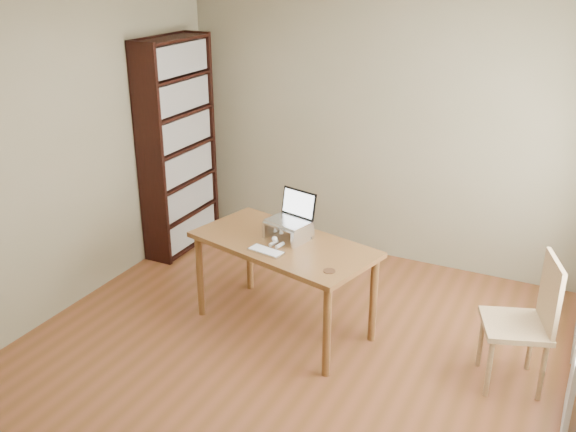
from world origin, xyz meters
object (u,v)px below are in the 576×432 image
Objects in this scene: bookshelf at (178,147)px; laptop at (291,213)px; chair at (528,320)px; cat at (292,230)px; keyboard at (266,251)px; desk at (283,253)px.

bookshelf is 5.79× the size of laptop.
chair is at bearing 11.22° from laptop.
laptop is 1.86m from chair.
bookshelf is at bearing 163.41° from cat.
keyboard is (-0.03, -0.36, -0.18)m from laptop.
bookshelf reaches higher than chair.
cat is at bearing -46.16° from laptop.
chair is at bearing 15.53° from desk.
chair is (1.80, -0.06, -0.29)m from cat.
laptop is at bearing 104.00° from desk.
chair is (3.43, -0.89, -0.53)m from bookshelf.
chair reaches higher than desk.
bookshelf is 1.92m from desk.
laptop reaches higher than cat.
bookshelf is 1.36× the size of desk.
bookshelf reaches higher than cat.
laptop is at bearing 157.92° from chair.
bookshelf is at bearing 163.82° from desk.
chair is at bearing 8.38° from cat.
cat is (1.64, -0.83, -0.24)m from bookshelf.
cat is at bearing 158.71° from chair.
bookshelf reaches higher than desk.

